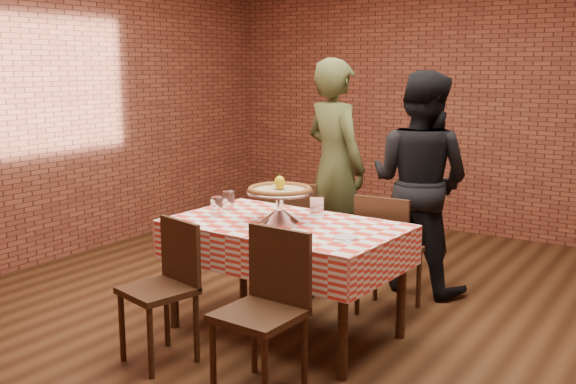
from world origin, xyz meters
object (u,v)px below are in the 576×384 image
Objects in this scene: water_glass_left at (217,207)px; chair_near_right at (259,316)px; water_glass_right at (229,200)px; condiment_caddy at (317,205)px; chair_far_left at (299,235)px; table at (285,279)px; chair_near_left at (158,294)px; pizza at (280,190)px; pizza_stand at (280,206)px; diner_black at (420,182)px; chair_far_right at (389,253)px; diner_olive at (335,167)px.

water_glass_left is 1.16m from chair_near_right.
water_glass_left and water_glass_right have the same top height.
chair_far_left is (-0.45, 0.48, -0.38)m from condiment_caddy.
water_glass_left is at bearing -169.78° from table.
water_glass_right is 0.16× the size of chair_near_left.
pizza_stand is at bearing 0.00° from pizza.
diner_black is at bearing 51.84° from water_glass_right.
chair_near_left is 1.73m from chair_far_right.
chair_near_right is at bearing 93.59° from diner_black.
table is at bearing 77.16° from chair_near_left.
chair_near_right is (0.40, -0.81, -0.52)m from pizza.
chair_far_right is at bearing 56.39° from pizza_stand.
pizza_stand is at bearing 119.39° from chair_near_right.
pizza_stand is 0.50× the size of chair_near_right.
diner_black is (0.80, -0.07, -0.05)m from diner_olive.
chair_near_left is at bearing -112.28° from pizza.
water_glass_right is at bearing 105.48° from diner_olive.
diner_black is (0.95, 1.21, 0.04)m from water_glass_right.
chair_far_left is 0.82m from chair_far_right.
pizza_stand is at bearing -132.68° from condiment_caddy.
water_glass_left is 0.07× the size of diner_olive.
chair_far_left reaches higher than condiment_caddy.
water_glass_right is 1.29m from diner_olive.
table is at bearing 10.22° from water_glass_left.
chair_far_right is at bearing 163.41° from diner_olive.
chair_far_left is at bearing 38.30° from diner_black.
pizza is at bearing 126.46° from diner_olive.
water_glass_right is at bearing 106.04° from water_glass_left.
chair_far_left is at bearing -8.57° from chair_far_right.
chair_far_left is 0.52× the size of diner_black.
table is 0.90m from chair_far_left.
table is at bearing -20.91° from pizza.
chair_far_right is 0.48× the size of diner_olive.
pizza is (-0.06, 0.02, 0.59)m from table.
condiment_caddy is at bearing 69.47° from pizza.
condiment_caddy is 0.15× the size of chair_near_left.
diner_black is at bearing -157.28° from chair_far_left.
water_glass_left is at bearing -165.53° from condiment_caddy.
chair_far_left is at bearing 113.41° from diner_olive.
diner_olive reaches higher than pizza_stand.
chair_near_right is 2.15m from diner_black.
diner_black is at bearing 57.81° from water_glass_left.
chair_near_left is at bearing -79.57° from water_glass_right.
chair_near_right is (0.74, 0.01, 0.02)m from chair_near_left.
pizza is at bearing 119.39° from chair_near_right.
chair_near_left is at bearing -112.28° from pizza_stand.
chair_far_left is 0.76m from diner_olive.
chair_far_left is at bearing 113.30° from pizza.
diner_olive is 1.06× the size of diner_black.
chair_far_right is (0.81, -0.07, -0.01)m from chair_far_left.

